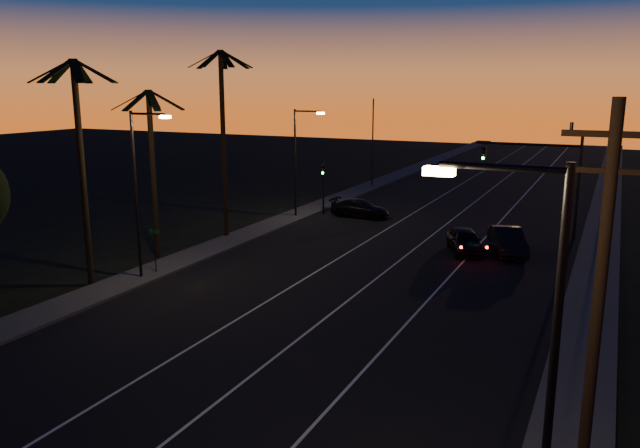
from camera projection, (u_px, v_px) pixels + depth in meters
The scene contains 21 objects.
road at pixel (394, 258), 37.96m from camera, with size 20.00×170.00×0.01m, color black.
sidewalk_left at pixel (239, 238), 42.65m from camera, with size 2.40×170.00×0.16m, color #333331.
sidewalk_right at pixel (594, 281), 33.23m from camera, with size 2.40×170.00×0.16m, color #333331.
lane_stripe_left at pixel (349, 252), 39.22m from camera, with size 0.12×160.00×0.01m, color silver.
lane_stripe_mid at pixel (402, 258), 37.74m from camera, with size 0.12×160.00×0.01m, color silver.
lane_stripe_right at pixel (460, 265), 36.27m from camera, with size 0.12×160.00×0.01m, color silver.
palm_near at pixel (80, 150), 31.15m from camera, with size 4.25×4.16×11.53m.
palm_mid at pixel (152, 155), 36.87m from camera, with size 4.25×4.16×10.03m.
palm_far at pixel (223, 126), 41.44m from camera, with size 4.25×4.16×12.53m.
streetlight_left_near at pixel (140, 182), 32.49m from camera, with size 2.55×0.26×9.00m.
streetlight_left_far at pixel (299, 154), 48.41m from camera, with size 2.55×0.26×8.50m.
streetlight_right_near at pixel (535, 366), 11.16m from camera, with size 2.55×0.26×9.00m.
street_sign at pixel (155, 246), 34.21m from camera, with size 0.70×0.06×2.60m.
utility_pole at pixel (598, 305), 14.31m from camera, with size 2.20×0.28×10.00m.
signal_mast at pixel (543, 167), 42.73m from camera, with size 7.10×0.41×7.00m.
signal_post at pixel (323, 179), 50.12m from camera, with size 0.28×0.37×4.20m.
far_pole_left at pixel (373, 143), 63.64m from camera, with size 0.14×0.14×9.00m, color black.
far_pole_right at pixel (608, 157), 51.74m from camera, with size 0.14×0.14×9.00m, color black.
lead_car at pixel (465, 240), 39.05m from camera, with size 3.55×5.15×1.50m.
right_car at pixel (507, 241), 38.74m from camera, with size 3.30×5.16×1.60m.
cross_car at pixel (360, 208), 49.62m from camera, with size 4.86×2.14×1.39m.
Camera 1 is at (11.67, -5.00, 10.22)m, focal length 35.00 mm.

